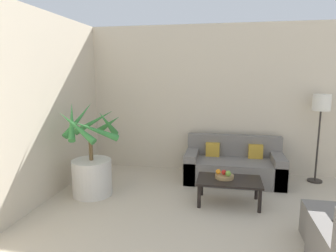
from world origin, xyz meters
The scene contains 9 objects.
wall_back centered at (0.00, 6.47, 1.35)m, with size 7.99×0.06×2.70m.
potted_palm centered at (-2.63, 4.96, 0.44)m, with size 0.89×0.98×1.43m.
sofa_loveseat centered at (-0.51, 5.98, 0.26)m, with size 1.63×0.77×0.75m.
floor_lamp centered at (0.87, 6.18, 1.25)m, with size 0.29×0.29×1.50m.
coffee_table centered at (-0.59, 5.02, 0.31)m, with size 0.89×0.53×0.35m.
fruit_bowl centered at (-0.66, 5.06, 0.38)m, with size 0.27×0.27×0.05m.
apple_red centered at (-0.67, 5.07, 0.44)m, with size 0.07×0.07×0.07m.
apple_green centered at (-0.61, 5.02, 0.44)m, with size 0.08×0.08×0.08m.
orange_fruit centered at (-0.75, 5.08, 0.44)m, with size 0.07×0.07×0.07m.
Camera 1 is at (-0.69, 0.91, 1.83)m, focal length 32.00 mm.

